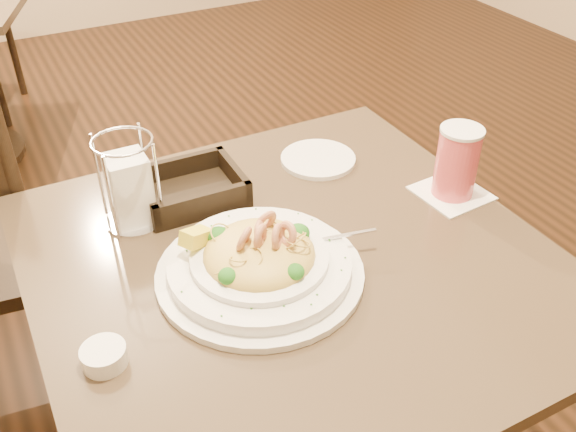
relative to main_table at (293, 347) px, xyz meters
name	(u,v)px	position (x,y,z in m)	size (l,w,h in m)	color
main_table	(293,347)	(0.00, 0.00, 0.00)	(0.90, 0.90, 0.74)	black
pasta_bowl	(259,261)	(-0.07, -0.02, 0.27)	(0.40, 0.36, 0.12)	white
drink_glass	(457,163)	(0.39, 0.03, 0.31)	(0.14, 0.14, 0.15)	white
bread_basket	(191,190)	(-0.09, 0.26, 0.25)	(0.20, 0.17, 0.06)	black
napkin_caddy	(130,188)	(-0.22, 0.24, 0.31)	(0.11, 0.11, 0.18)	silver
side_plate	(318,159)	(0.21, 0.27, 0.24)	(0.17, 0.17, 0.01)	white
butter_ramekin	(104,356)	(-0.36, -0.09, 0.25)	(0.07, 0.07, 0.03)	white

